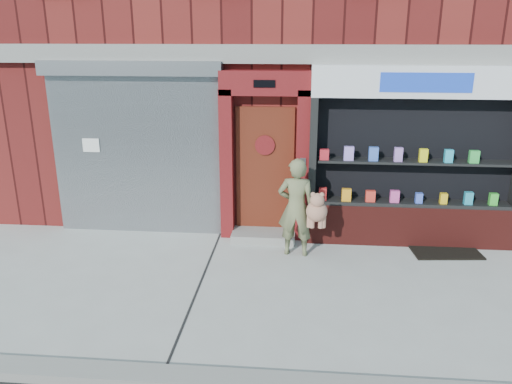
# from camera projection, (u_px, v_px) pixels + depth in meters

# --- Properties ---
(ground) EXTENTS (80.00, 80.00, 0.00)m
(ground) POSITION_uv_depth(u_px,v_px,m) (307.00, 288.00, 7.11)
(ground) COLOR #9E9E99
(ground) RESTS_ON ground
(building) EXTENTS (12.00, 8.16, 8.00)m
(building) POSITION_uv_depth(u_px,v_px,m) (310.00, 9.00, 11.57)
(building) COLOR #511312
(building) RESTS_ON ground
(shutter_bay) EXTENTS (3.10, 0.30, 3.04)m
(shutter_bay) POSITION_uv_depth(u_px,v_px,m) (136.00, 139.00, 8.67)
(shutter_bay) COLOR gray
(shutter_bay) RESTS_ON ground
(red_door_bay) EXTENTS (1.52, 0.58, 2.90)m
(red_door_bay) POSITION_uv_depth(u_px,v_px,m) (265.00, 157.00, 8.49)
(red_door_bay) COLOR #5D1012
(red_door_bay) RESTS_ON ground
(pharmacy_bay) EXTENTS (3.50, 0.41, 3.00)m
(pharmacy_bay) POSITION_uv_depth(u_px,v_px,m) (414.00, 166.00, 8.26)
(pharmacy_bay) COLOR #561814
(pharmacy_bay) RESTS_ON ground
(woman) EXTENTS (0.80, 0.55, 1.62)m
(woman) POSITION_uv_depth(u_px,v_px,m) (299.00, 208.00, 7.96)
(woman) COLOR #686C47
(woman) RESTS_ON ground
(doormat) EXTENTS (1.17, 0.87, 0.03)m
(doormat) POSITION_uv_depth(u_px,v_px,m) (444.00, 250.00, 8.35)
(doormat) COLOR black
(doormat) RESTS_ON ground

